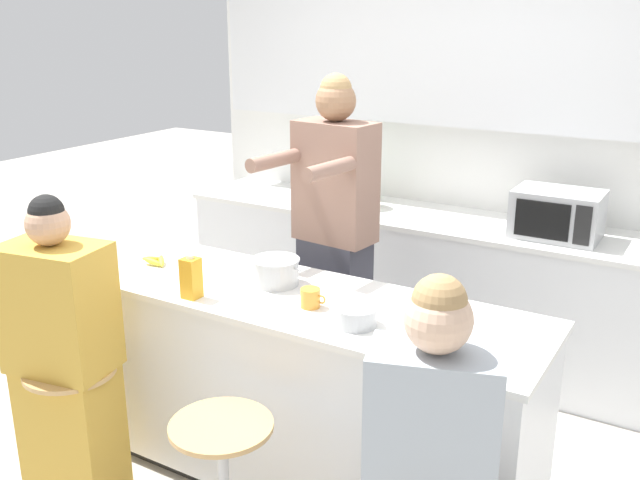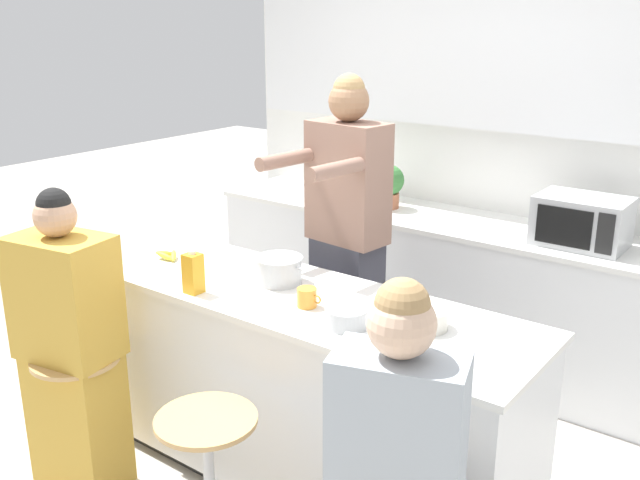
{
  "view_description": "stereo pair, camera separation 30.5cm",
  "coord_description": "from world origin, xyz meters",
  "views": [
    {
      "loc": [
        1.49,
        -2.43,
        2.11
      ],
      "look_at": [
        0.0,
        0.07,
        1.18
      ],
      "focal_mm": 40.0,
      "sensor_mm": 36.0,
      "label": 1
    },
    {
      "loc": [
        1.75,
        -2.26,
        2.11
      ],
      "look_at": [
        0.0,
        0.07,
        1.18
      ],
      "focal_mm": 40.0,
      "sensor_mm": 36.0,
      "label": 2
    }
  ],
  "objects": [
    {
      "name": "wall_back",
      "position": [
        0.0,
        1.85,
        1.54
      ],
      "size": [
        3.71,
        0.22,
        2.7
      ],
      "color": "silver",
      "rests_on": "ground_plane"
    },
    {
      "name": "back_counter",
      "position": [
        0.0,
        1.55,
        0.46
      ],
      "size": [
        3.45,
        0.63,
        0.92
      ],
      "color": "silver",
      "rests_on": "ground_plane"
    },
    {
      "name": "kitchen_island",
      "position": [
        0.0,
        0.0,
        0.47
      ],
      "size": [
        2.06,
        0.68,
        0.93
      ],
      "color": "black",
      "rests_on": "ground_plane"
    },
    {
      "name": "bar_stool_leftmost",
      "position": [
        -0.82,
        -0.64,
        0.38
      ],
      "size": [
        0.39,
        0.39,
        0.66
      ],
      "color": "tan",
      "rests_on": "ground_plane"
    },
    {
      "name": "person_cooking",
      "position": [
        -0.25,
        0.63,
        0.92
      ],
      "size": [
        0.46,
        0.6,
        1.84
      ],
      "rotation": [
        0.0,
        0.0,
        -0.11
      ],
      "color": "#383842",
      "rests_on": "ground_plane"
    },
    {
      "name": "person_wrapped_blanket",
      "position": [
        -0.85,
        -0.64,
        0.67
      ],
      "size": [
        0.47,
        0.35,
        1.43
      ],
      "rotation": [
        0.0,
        0.0,
        0.17
      ],
      "color": "gold",
      "rests_on": "ground_plane"
    },
    {
      "name": "cooking_pot",
      "position": [
        -0.23,
        0.07,
        0.99
      ],
      "size": [
        0.31,
        0.22,
        0.12
      ],
      "color": "#B7BABC",
      "rests_on": "kitchen_island"
    },
    {
      "name": "fruit_bowl",
      "position": [
        0.54,
        0.04,
        0.97
      ],
      "size": [
        0.17,
        0.17,
        0.08
      ],
      "color": "silver",
      "rests_on": "kitchen_island"
    },
    {
      "name": "mixing_bowl_steel",
      "position": [
        0.29,
        -0.14,
        0.97
      ],
      "size": [
        0.17,
        0.17,
        0.08
      ],
      "color": "#B7BABC",
      "rests_on": "kitchen_island"
    },
    {
      "name": "coffee_cup_near",
      "position": [
        0.04,
        -0.08,
        0.97
      ],
      "size": [
        0.12,
        0.08,
        0.08
      ],
      "color": "orange",
      "rests_on": "kitchen_island"
    },
    {
      "name": "banana_bunch",
      "position": [
        -0.89,
        -0.02,
        0.95
      ],
      "size": [
        0.15,
        0.11,
        0.05
      ],
      "color": "yellow",
      "rests_on": "kitchen_island"
    },
    {
      "name": "juice_carton",
      "position": [
        -0.46,
        -0.25,
        1.02
      ],
      "size": [
        0.07,
        0.07,
        0.2
      ],
      "color": "gold",
      "rests_on": "kitchen_island"
    },
    {
      "name": "microwave",
      "position": [
        0.67,
        1.5,
        1.05
      ],
      "size": [
        0.47,
        0.33,
        0.27
      ],
      "color": "#B2B5B7",
      "rests_on": "back_counter"
    },
    {
      "name": "potted_plant",
      "position": [
        -0.56,
        1.55,
        1.07
      ],
      "size": [
        0.2,
        0.2,
        0.28
      ],
      "color": "#A86042",
      "rests_on": "back_counter"
    }
  ]
}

